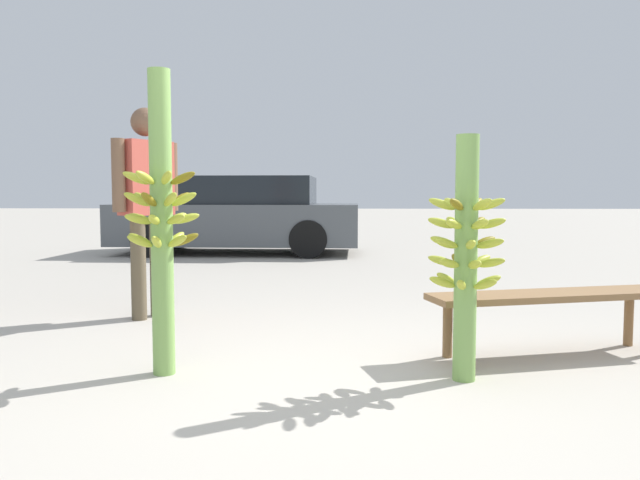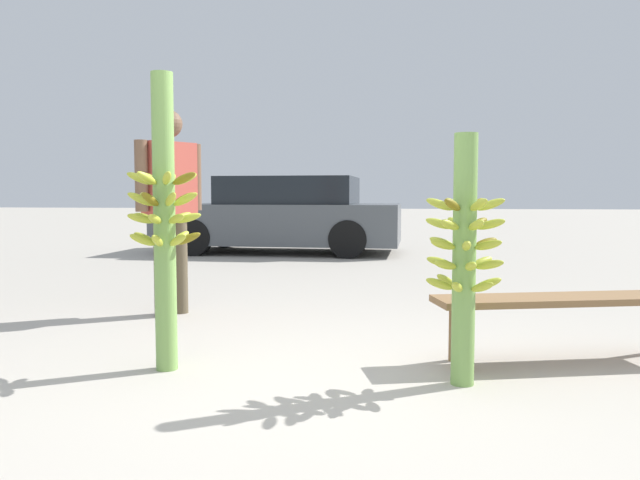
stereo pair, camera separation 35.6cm
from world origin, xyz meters
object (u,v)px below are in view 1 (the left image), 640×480
(banana_stalk_center, at_px, (466,254))
(parked_car, at_px, (241,216))
(market_bench, at_px, (553,302))
(banana_stalk_left, at_px, (162,220))
(vendor_person, at_px, (147,193))

(banana_stalk_center, relative_size, parked_car, 0.32)
(market_bench, bearing_deg, banana_stalk_left, 176.29)
(banana_stalk_center, xyz_separation_m, vendor_person, (-2.25, 1.63, 0.33))
(market_bench, xyz_separation_m, parked_car, (-3.07, 6.72, 0.29))
(banana_stalk_center, distance_m, vendor_person, 2.80)
(vendor_person, bearing_deg, banana_stalk_left, -127.64)
(banana_stalk_left, distance_m, parked_car, 7.24)
(banana_stalk_left, relative_size, parked_car, 0.41)
(market_bench, bearing_deg, banana_stalk_center, -155.90)
(vendor_person, relative_size, market_bench, 1.05)
(market_bench, distance_m, parked_car, 7.39)
(banana_stalk_left, xyz_separation_m, vendor_person, (-0.58, 1.57, 0.15))
(vendor_person, distance_m, parked_car, 5.64)
(banana_stalk_center, distance_m, parked_car, 7.65)
(banana_stalk_center, height_order, market_bench, banana_stalk_center)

